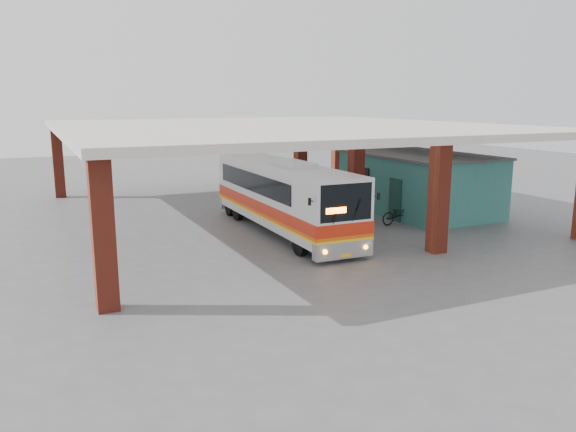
% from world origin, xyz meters
% --- Properties ---
extents(ground, '(90.00, 90.00, 0.00)m').
position_xyz_m(ground, '(0.00, 0.00, 0.00)').
color(ground, '#515154').
rests_on(ground, ground).
extents(brick_columns, '(20.10, 21.60, 4.35)m').
position_xyz_m(brick_columns, '(1.43, 5.00, 2.17)').
color(brick_columns, maroon).
rests_on(brick_columns, ground).
extents(canopy_roof, '(21.00, 23.00, 0.30)m').
position_xyz_m(canopy_roof, '(0.50, 6.50, 4.50)').
color(canopy_roof, beige).
rests_on(canopy_roof, brick_columns).
extents(shop_building, '(5.20, 8.20, 3.11)m').
position_xyz_m(shop_building, '(7.49, 4.00, 1.56)').
color(shop_building, '#2A6958').
rests_on(shop_building, ground).
extents(coach_bus, '(2.53, 11.36, 3.30)m').
position_xyz_m(coach_bus, '(-0.98, 2.69, 1.64)').
color(coach_bus, silver).
rests_on(coach_bus, ground).
extents(motorcycle, '(1.98, 0.80, 1.02)m').
position_xyz_m(motorcycle, '(4.70, 1.80, 0.51)').
color(motorcycle, black).
rests_on(motorcycle, ground).
extents(pedestrian, '(0.76, 0.72, 1.75)m').
position_xyz_m(pedestrian, '(0.38, -0.77, 0.87)').
color(pedestrian, red).
rests_on(pedestrian, ground).
extents(red_chair, '(0.46, 0.46, 0.82)m').
position_xyz_m(red_chair, '(4.56, 5.33, 0.38)').
color(red_chair, red).
rests_on(red_chair, ground).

